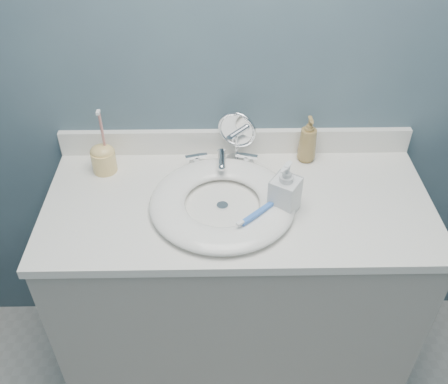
{
  "coord_description": "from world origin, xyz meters",
  "views": [
    {
      "loc": [
        -0.07,
        -0.21,
        1.91
      ],
      "look_at": [
        -0.05,
        0.94,
        0.94
      ],
      "focal_mm": 40.0,
      "sensor_mm": 36.0,
      "label": 1
    }
  ],
  "objects_px": {
    "makeup_mirror": "(237,135)",
    "soap_bottle_clear": "(285,188)",
    "soap_bottle_amber": "(308,139)",
    "toothbrush_holder": "(103,157)"
  },
  "relations": [
    {
      "from": "makeup_mirror",
      "to": "soap_bottle_clear",
      "type": "relative_size",
      "value": 1.11
    },
    {
      "from": "soap_bottle_amber",
      "to": "toothbrush_holder",
      "type": "distance_m",
      "value": 0.69
    },
    {
      "from": "makeup_mirror",
      "to": "soap_bottle_amber",
      "type": "bearing_deg",
      "value": 22.98
    },
    {
      "from": "soap_bottle_amber",
      "to": "soap_bottle_clear",
      "type": "xyz_separation_m",
      "value": [
        -0.11,
        -0.26,
        0.0
      ]
    },
    {
      "from": "soap_bottle_clear",
      "to": "toothbrush_holder",
      "type": "bearing_deg",
      "value": -167.44
    },
    {
      "from": "soap_bottle_clear",
      "to": "soap_bottle_amber",
      "type": "bearing_deg",
      "value": 100.61
    },
    {
      "from": "soap_bottle_amber",
      "to": "toothbrush_holder",
      "type": "height_order",
      "value": "toothbrush_holder"
    },
    {
      "from": "makeup_mirror",
      "to": "soap_bottle_amber",
      "type": "distance_m",
      "value": 0.24
    },
    {
      "from": "makeup_mirror",
      "to": "toothbrush_holder",
      "type": "height_order",
      "value": "toothbrush_holder"
    },
    {
      "from": "toothbrush_holder",
      "to": "soap_bottle_clear",
      "type": "bearing_deg",
      "value": -20.05
    }
  ]
}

